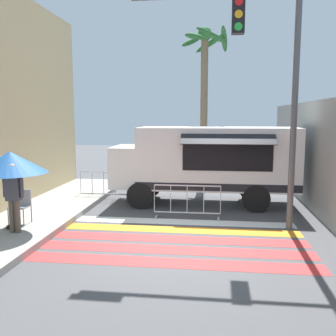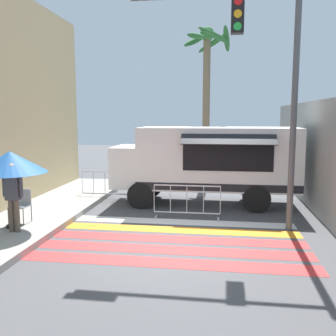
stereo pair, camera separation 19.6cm
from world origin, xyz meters
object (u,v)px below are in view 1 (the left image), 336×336
(traffic_signal_pole, at_px, (263,62))
(barricade_side, at_px, (104,186))
(folding_chair, at_px, (21,203))
(patio_umbrella, at_px, (10,163))
(barricade_front, at_px, (187,202))
(vendor_person, at_px, (13,194))
(food_truck, at_px, (203,160))
(palm_tree, at_px, (205,75))

(traffic_signal_pole, xyz_separation_m, barricade_side, (-5.19, 3.03, -3.90))
(folding_chair, bearing_deg, patio_umbrella, -70.90)
(barricade_front, bearing_deg, traffic_signal_pole, -19.47)
(folding_chair, relative_size, vendor_person, 0.52)
(food_truck, bearing_deg, traffic_signal_pole, -59.43)
(barricade_side, bearing_deg, palm_tree, 45.86)
(food_truck, xyz_separation_m, traffic_signal_pole, (1.58, -2.67, 2.86))
(barricade_front, height_order, barricade_side, same)
(folding_chair, xyz_separation_m, palm_tree, (4.66, 7.54, 4.09))
(traffic_signal_pole, bearing_deg, palm_tree, 103.73)
(folding_chair, distance_m, barricade_side, 4.04)
(folding_chair, xyz_separation_m, vendor_person, (0.27, -0.83, 0.44))
(palm_tree, bearing_deg, traffic_signal_pole, -76.27)
(food_truck, distance_m, palm_tree, 5.18)
(barricade_side, bearing_deg, food_truck, -5.69)
(palm_tree, bearing_deg, vendor_person, -117.66)
(food_truck, distance_m, traffic_signal_pole, 4.22)
(patio_umbrella, bearing_deg, barricade_side, 76.14)
(food_truck, bearing_deg, patio_umbrella, -139.57)
(folding_chair, height_order, vendor_person, vendor_person)
(food_truck, distance_m, folding_chair, 5.94)
(food_truck, bearing_deg, vendor_person, -135.65)
(traffic_signal_pole, xyz_separation_m, palm_tree, (-1.64, 6.70, 0.40))
(food_truck, height_order, palm_tree, palm_tree)
(vendor_person, height_order, barricade_front, vendor_person)
(food_truck, bearing_deg, folding_chair, -143.33)
(patio_umbrella, relative_size, folding_chair, 2.22)
(patio_umbrella, xyz_separation_m, palm_tree, (4.63, 8.02, 2.93))
(folding_chair, xyz_separation_m, barricade_side, (1.10, 3.88, -0.21))
(barricade_front, xyz_separation_m, barricade_side, (-3.23, 2.34, -0.01))
(traffic_signal_pole, xyz_separation_m, patio_umbrella, (-6.27, -1.33, -2.53))
(folding_chair, relative_size, palm_tree, 0.13)
(food_truck, xyz_separation_m, patio_umbrella, (-4.69, -4.00, 0.32))
(folding_chair, bearing_deg, vendor_person, -56.22)
(patio_umbrella, height_order, vendor_person, patio_umbrella)
(patio_umbrella, distance_m, barricade_front, 4.95)
(vendor_person, bearing_deg, palm_tree, 78.38)
(patio_umbrella, height_order, palm_tree, palm_tree)
(vendor_person, height_order, barricade_side, vendor_person)
(food_truck, bearing_deg, barricade_front, -101.06)
(food_truck, relative_size, traffic_signal_pole, 0.96)
(traffic_signal_pole, distance_m, barricade_front, 4.41)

